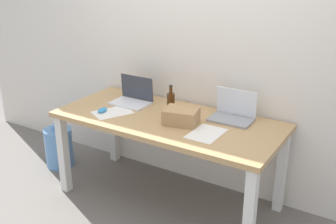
{
  "coord_description": "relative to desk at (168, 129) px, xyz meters",
  "views": [
    {
      "loc": [
        1.55,
        -2.52,
        1.93
      ],
      "look_at": [
        0.0,
        0.0,
        0.78
      ],
      "focal_mm": 44.12,
      "sensor_mm": 36.0,
      "label": 1
    }
  ],
  "objects": [
    {
      "name": "beer_bottle",
      "position": [
        -0.05,
        0.13,
        0.18
      ],
      "size": [
        0.06,
        0.06,
        0.22
      ],
      "color": "#47280F",
      "rests_on": "desk"
    },
    {
      "name": "laptop_right",
      "position": [
        0.44,
        0.23,
        0.14
      ],
      "size": [
        0.33,
        0.22,
        0.23
      ],
      "color": "gray",
      "rests_on": "desk"
    },
    {
      "name": "desk",
      "position": [
        0.0,
        0.0,
        0.0
      ],
      "size": [
        1.77,
        0.79,
        0.73
      ],
      "color": "tan",
      "rests_on": "ground"
    },
    {
      "name": "paper_sheet_front_left",
      "position": [
        -0.44,
        -0.14,
        0.09
      ],
      "size": [
        0.32,
        0.36,
        0.0
      ],
      "primitive_type": "cube",
      "rotation": [
        0.0,
        0.0,
        -0.47
      ],
      "color": "white",
      "rests_on": "desk"
    },
    {
      "name": "water_cooler_jug",
      "position": [
        -1.2,
        -0.04,
        -0.45
      ],
      "size": [
        0.26,
        0.26,
        0.43
      ],
      "color": "#598CC6",
      "rests_on": "ground"
    },
    {
      "name": "back_wall",
      "position": [
        0.0,
        0.46,
        0.66
      ],
      "size": [
        5.2,
        0.08,
        2.6
      ],
      "primitive_type": "cube",
      "color": "silver",
      "rests_on": "ground"
    },
    {
      "name": "paper_sheet_front_right",
      "position": [
        0.39,
        -0.11,
        0.09
      ],
      "size": [
        0.21,
        0.3,
        0.0
      ],
      "primitive_type": "cube",
      "rotation": [
        0.0,
        0.0,
        -0.01
      ],
      "color": "white",
      "rests_on": "desk"
    },
    {
      "name": "computer_mouse",
      "position": [
        -0.52,
        -0.17,
        0.11
      ],
      "size": [
        0.07,
        0.11,
        0.03
      ],
      "primitive_type": "ellipsoid",
      "rotation": [
        0.0,
        0.0,
        0.15
      ],
      "color": "#338CC6",
      "rests_on": "desk"
    },
    {
      "name": "cardboard_box",
      "position": [
        0.14,
        -0.04,
        0.15
      ],
      "size": [
        0.28,
        0.25,
        0.11
      ],
      "primitive_type": "cube",
      "rotation": [
        0.0,
        0.0,
        0.22
      ],
      "color": "tan",
      "rests_on": "desk"
    },
    {
      "name": "laptop_left",
      "position": [
        -0.43,
        0.13,
        0.14
      ],
      "size": [
        0.32,
        0.22,
        0.22
      ],
      "color": "silver",
      "rests_on": "desk"
    },
    {
      "name": "ground_plane",
      "position": [
        0.0,
        0.0,
        -0.64
      ],
      "size": [
        8.0,
        8.0,
        0.0
      ],
      "primitive_type": "plane",
      "color": "slate"
    }
  ]
}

